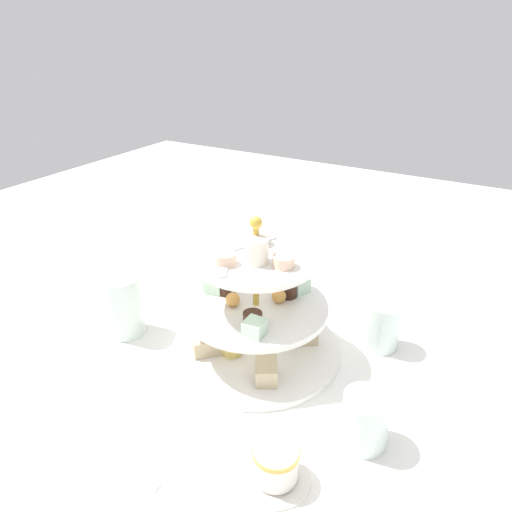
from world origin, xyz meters
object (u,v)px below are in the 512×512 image
object	(u,v)px
butter_knife_right	(111,457)
tiered_serving_stand	(256,316)
water_glass_mid_back	(383,325)
water_glass_short_left	(365,420)
teacup_with_saucer	(276,465)
water_glass_tall_right	(124,305)
butter_knife_left	(264,270)

from	to	relation	value
butter_knife_right	tiered_serving_stand	bearing A→B (deg)	82.96
tiered_serving_stand	water_glass_mid_back	distance (m)	0.22
water_glass_short_left	teacup_with_saucer	xyz separation A→B (m)	(0.11, -0.08, -0.01)
water_glass_short_left	butter_knife_right	bearing A→B (deg)	-55.31
water_glass_short_left	tiered_serving_stand	bearing A→B (deg)	-113.41
water_glass_tall_right	butter_knife_left	world-z (taller)	water_glass_tall_right
water_glass_short_left	water_glass_tall_right	bearing A→B (deg)	-93.49
teacup_with_saucer	butter_knife_left	xyz separation A→B (m)	(-0.47, -0.28, -0.02)
water_glass_tall_right	water_glass_mid_back	distance (m)	0.46
tiered_serving_stand	butter_knife_left	world-z (taller)	tiered_serving_stand
water_glass_tall_right	water_glass_mid_back	size ratio (longest dim) A/B	1.32
tiered_serving_stand	butter_knife_left	size ratio (longest dim) A/B	1.72
tiered_serving_stand	butter_knife_right	distance (m)	0.30
teacup_with_saucer	butter_knife_left	world-z (taller)	teacup_with_saucer
water_glass_mid_back	butter_knife_right	bearing A→B (deg)	-29.83
butter_knife_right	teacup_with_saucer	bearing A→B (deg)	25.09
butter_knife_right	water_glass_short_left	bearing A→B (deg)	38.07
teacup_with_saucer	butter_knife_right	size ratio (longest dim) A/B	0.53
teacup_with_saucer	water_glass_tall_right	bearing A→B (deg)	-110.01
water_glass_tall_right	water_glass_mid_back	xyz separation A→B (m)	(-0.19, 0.42, -0.01)
butter_knife_right	water_glass_mid_back	xyz separation A→B (m)	(-0.41, 0.24, 0.04)
water_glass_tall_right	water_glass_short_left	distance (m)	0.46
water_glass_short_left	butter_knife_right	xyz separation A→B (m)	(0.19, -0.28, -0.04)
tiered_serving_stand	teacup_with_saucer	distance (m)	0.26
butter_knife_right	water_glass_mid_back	distance (m)	0.48
tiered_serving_stand	teacup_with_saucer	bearing A→B (deg)	35.51
tiered_serving_stand	water_glass_mid_back	size ratio (longest dim) A/B	3.36
water_glass_tall_right	butter_knife_left	size ratio (longest dim) A/B	0.67
butter_knife_left	water_glass_mid_back	distance (m)	0.35
tiered_serving_stand	butter_knife_right	size ratio (longest dim) A/B	1.72
tiered_serving_stand	butter_knife_right	xyz separation A→B (m)	(0.29, -0.05, -0.07)
water_glass_short_left	teacup_with_saucer	bearing A→B (deg)	-34.04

